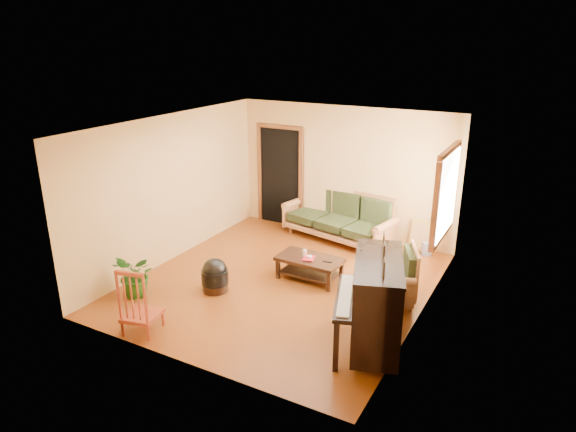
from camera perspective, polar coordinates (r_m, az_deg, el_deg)
The scene contains 16 objects.
floor at distance 8.53m, azimuth -0.54°, elevation -7.40°, with size 5.00×5.00×0.00m, color #5F290C.
doorway at distance 10.86m, azimuth -0.88°, elevation 4.36°, with size 1.08×0.16×2.05m, color black.
window at distance 8.42m, azimuth 17.16°, elevation 2.34°, with size 0.12×1.36×1.46m, color white.
sofa at distance 10.13m, azimuth 5.54°, elevation -0.10°, with size 2.24×0.94×0.96m, color #925935.
coffee_table at distance 8.57m, azimuth 2.41°, elevation -5.83°, with size 1.07×0.58×0.39m, color black.
armchair at distance 7.96m, azimuth 11.19°, elevation -6.32°, with size 0.84×0.88×0.88m, color #925935.
piano at distance 6.71m, azimuth 9.81°, elevation -9.70°, with size 0.82×1.39×1.23m, color black.
footstool at distance 8.27m, azimuth -8.11°, elevation -6.93°, with size 0.43×0.43×0.41m, color black.
red_chair at distance 7.29m, azimuth -16.07°, elevation -8.86°, with size 0.46×0.50×0.98m, color maroon.
leaning_frame at distance 9.88m, azimuth 14.70°, elevation -2.18°, with size 0.48×0.11×0.64m, color #B2903B.
ceramic_crock at distance 9.85m, azimuth 15.20°, elevation -3.52°, with size 0.19×0.19×0.24m, color #354CA1.
potted_plant at distance 8.30m, azimuth -16.54°, elevation -6.33°, with size 0.64×0.56×0.72m, color #1D5618.
book at distance 8.46m, azimuth 1.71°, elevation -4.65°, with size 0.18×0.25×0.02m, color maroon.
candle at distance 8.55m, azimuth 1.88°, elevation -4.09°, with size 0.06×0.06×0.11m, color white.
glass_jar at distance 8.44m, azimuth 2.41°, elevation -4.60°, with size 0.08×0.08×0.05m, color white.
remote at distance 8.35m, azimuth 4.41°, elevation -5.08°, with size 0.15×0.04×0.02m, color black.
Camera 1 is at (3.71, -6.65, 3.86)m, focal length 32.00 mm.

